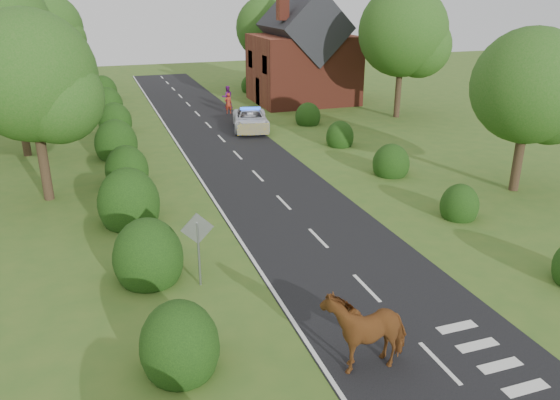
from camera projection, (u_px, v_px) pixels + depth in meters
name	position (u px, v px, depth m)	size (l,w,h in m)	color
ground	(367.00, 288.00, 17.54)	(120.00, 120.00, 0.00)	#3E6523
road	(242.00, 160.00, 30.75)	(6.00, 70.00, 0.02)	black
road_markings	(223.00, 174.00, 28.43)	(4.96, 70.00, 0.01)	white
hedgerow_left	(127.00, 178.00, 25.58)	(2.75, 50.41, 3.00)	black
hedgerow_right	(379.00, 158.00, 29.24)	(2.10, 45.78, 2.10)	black
tree_left_a	(37.00, 82.00, 23.08)	(5.74, 5.60, 8.38)	#332316
tree_left_b	(17.00, 67.00, 29.77)	(5.74, 5.60, 8.07)	#332316
tree_left_c	(5.00, 28.00, 37.58)	(6.97, 6.80, 10.22)	#332316
tree_left_d	(51.00, 31.00, 47.49)	(6.15, 6.00, 8.89)	#332316
tree_right_a	(536.00, 91.00, 24.44)	(5.33, 5.20, 7.56)	#332316
tree_right_b	(407.00, 35.00, 39.02)	(6.56, 6.40, 9.40)	#332316
tree_right_c	(271.00, 31.00, 51.81)	(6.15, 6.00, 8.58)	#332316
road_sign	(198.00, 239.00, 17.17)	(1.06, 0.08, 2.53)	gray
house	(303.00, 56.00, 45.52)	(8.00, 7.40, 9.17)	maroon
cow	(365.00, 332.00, 13.85)	(1.27, 2.41, 1.71)	brown
police_van	(251.00, 120.00, 37.28)	(3.30, 5.38, 1.53)	white
pedestrian_red	(228.00, 103.00, 42.03)	(0.58, 0.38, 1.60)	#9E2E1B
pedestrian_purple	(227.00, 97.00, 44.00)	(0.87, 0.68, 1.79)	#6D1873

